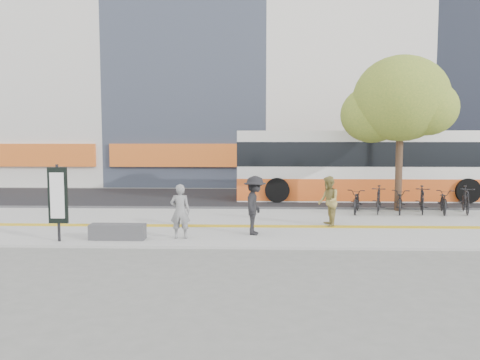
{
  "coord_description": "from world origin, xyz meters",
  "views": [
    {
      "loc": [
        1.43,
        -14.61,
        3.0
      ],
      "look_at": [
        0.85,
        2.0,
        1.55
      ],
      "focal_mm": 35.37,
      "sensor_mm": 36.0,
      "label": 1
    }
  ],
  "objects_px": {
    "pedestrian_tan": "(328,201)",
    "pedestrian_dark": "(255,205)",
    "street_tree": "(399,101)",
    "seated_woman": "(180,211)",
    "bench": "(118,232)",
    "signboard": "(58,196)",
    "bus": "(366,167)"
  },
  "relations": [
    {
      "from": "street_tree",
      "to": "seated_woman",
      "type": "height_order",
      "value": "street_tree"
    },
    {
      "from": "street_tree",
      "to": "seated_woman",
      "type": "distance_m",
      "value": 10.52
    },
    {
      "from": "pedestrian_tan",
      "to": "pedestrian_dark",
      "type": "relative_size",
      "value": 0.93
    },
    {
      "from": "bus",
      "to": "pedestrian_tan",
      "type": "relative_size",
      "value": 7.41
    },
    {
      "from": "pedestrian_tan",
      "to": "pedestrian_dark",
      "type": "distance_m",
      "value": 2.87
    },
    {
      "from": "bus",
      "to": "pedestrian_dark",
      "type": "xyz_separation_m",
      "value": [
        -5.35,
        -8.85,
        -0.64
      ]
    },
    {
      "from": "bench",
      "to": "bus",
      "type": "relative_size",
      "value": 0.13
    },
    {
      "from": "street_tree",
      "to": "seated_woman",
      "type": "relative_size",
      "value": 3.93
    },
    {
      "from": "bench",
      "to": "street_tree",
      "type": "bearing_deg",
      "value": 31.62
    },
    {
      "from": "street_tree",
      "to": "pedestrian_dark",
      "type": "height_order",
      "value": "street_tree"
    },
    {
      "from": "bench",
      "to": "pedestrian_tan",
      "type": "distance_m",
      "value": 6.87
    },
    {
      "from": "bus",
      "to": "seated_woman",
      "type": "distance_m",
      "value": 12.15
    },
    {
      "from": "bench",
      "to": "signboard",
      "type": "distance_m",
      "value": 1.94
    },
    {
      "from": "seated_woman",
      "to": "pedestrian_tan",
      "type": "height_order",
      "value": "pedestrian_tan"
    },
    {
      "from": "signboard",
      "to": "street_tree",
      "type": "distance_m",
      "value": 13.4
    },
    {
      "from": "pedestrian_dark",
      "to": "bench",
      "type": "bearing_deg",
      "value": 109.51
    },
    {
      "from": "bench",
      "to": "pedestrian_dark",
      "type": "relative_size",
      "value": 0.89
    },
    {
      "from": "bench",
      "to": "pedestrian_tan",
      "type": "height_order",
      "value": "pedestrian_tan"
    },
    {
      "from": "signboard",
      "to": "pedestrian_dark",
      "type": "distance_m",
      "value": 5.72
    },
    {
      "from": "street_tree",
      "to": "pedestrian_dark",
      "type": "distance_m",
      "value": 8.53
    },
    {
      "from": "seated_woman",
      "to": "pedestrian_dark",
      "type": "height_order",
      "value": "pedestrian_dark"
    },
    {
      "from": "seated_woman",
      "to": "pedestrian_tan",
      "type": "distance_m",
      "value": 5.1
    },
    {
      "from": "bench",
      "to": "pedestrian_tan",
      "type": "xyz_separation_m",
      "value": [
        6.43,
        2.34,
        0.61
      ]
    },
    {
      "from": "bus",
      "to": "bench",
      "type": "bearing_deg",
      "value": -133.91
    },
    {
      "from": "bench",
      "to": "seated_woman",
      "type": "bearing_deg",
      "value": 6.43
    },
    {
      "from": "bus",
      "to": "pedestrian_dark",
      "type": "distance_m",
      "value": 10.36
    },
    {
      "from": "pedestrian_tan",
      "to": "bus",
      "type": "bearing_deg",
      "value": 155.55
    },
    {
      "from": "street_tree",
      "to": "seated_woman",
      "type": "xyz_separation_m",
      "value": [
        -7.98,
        -5.82,
        -3.63
      ]
    },
    {
      "from": "signboard",
      "to": "bus",
      "type": "relative_size",
      "value": 0.18
    },
    {
      "from": "signboard",
      "to": "seated_woman",
      "type": "height_order",
      "value": "signboard"
    },
    {
      "from": "bench",
      "to": "bus",
      "type": "height_order",
      "value": "bus"
    },
    {
      "from": "bus",
      "to": "seated_woman",
      "type": "xyz_separation_m",
      "value": [
        -7.54,
        -9.5,
        -0.74
      ]
    }
  ]
}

